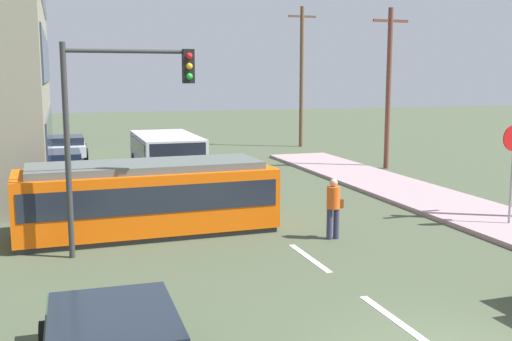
{
  "coord_description": "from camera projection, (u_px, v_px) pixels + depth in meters",
  "views": [
    {
      "loc": [
        -5.65,
        -7.34,
        4.4
      ],
      "look_at": [
        -0.59,
        8.41,
        1.84
      ],
      "focal_mm": 42.87,
      "sensor_mm": 36.0,
      "label": 1
    }
  ],
  "objects": [
    {
      "name": "ground_plane",
      "position": [
        259.0,
        221.0,
        18.69
      ],
      "size": [
        120.0,
        120.0,
        0.0
      ],
      "primitive_type": "plane",
      "color": "#444F38"
    },
    {
      "name": "city_bus",
      "position": [
        166.0,
        153.0,
        26.81
      ],
      "size": [
        2.56,
        5.6,
        1.86
      ],
      "color": "#B8BBBD",
      "rests_on": "ground"
    },
    {
      "name": "parked_sedan_furthest",
      "position": [
        68.0,
        146.0,
        33.18
      ],
      "size": [
        2.0,
        4.34,
        1.19
      ],
      "color": "silver",
      "rests_on": "ground"
    },
    {
      "name": "utility_pole_mid",
      "position": [
        389.0,
        86.0,
        28.81
      ],
      "size": [
        1.8,
        0.24,
        7.54
      ],
      "color": "brown",
      "rests_on": "ground"
    },
    {
      "name": "parked_sedan_mid",
      "position": [
        71.0,
        190.0,
        20.39
      ],
      "size": [
        2.2,
        4.54,
        1.19
      ],
      "color": "#26379A",
      "rests_on": "ground"
    },
    {
      "name": "lane_stripe_2",
      "position": [
        309.0,
        258.0,
        14.93
      ],
      "size": [
        0.16,
        2.4,
        0.01
      ],
      "primitive_type": "cube",
      "color": "silver",
      "rests_on": "ground"
    },
    {
      "name": "utility_pole_far",
      "position": [
        302.0,
        75.0,
        37.91
      ],
      "size": [
        1.8,
        0.24,
        8.62
      ],
      "color": "brown",
      "rests_on": "ground"
    },
    {
      "name": "traffic_light_mast",
      "position": [
        119.0,
        107.0,
        14.78
      ],
      "size": [
        3.17,
        0.33,
        5.19
      ],
      "color": "#333333",
      "rests_on": "ground"
    },
    {
      "name": "streetcar_tram",
      "position": [
        147.0,
        197.0,
        17.21
      ],
      "size": [
        7.18,
        2.74,
        2.01
      ],
      "color": "#E45609",
      "rests_on": "ground"
    },
    {
      "name": "lane_stripe_4",
      "position": [
        184.0,
        167.0,
        29.69
      ],
      "size": [
        0.16,
        2.4,
        0.01
      ],
      "primitive_type": "cube",
      "color": "silver",
      "rests_on": "ground"
    },
    {
      "name": "lane_stripe_3",
      "position": [
        214.0,
        189.0,
        24.05
      ],
      "size": [
        0.16,
        2.4,
        0.01
      ],
      "primitive_type": "cube",
      "color": "silver",
      "rests_on": "ground"
    },
    {
      "name": "lane_stripe_1",
      "position": [
        394.0,
        319.0,
        11.16
      ],
      "size": [
        0.16,
        2.4,
        0.01
      ],
      "primitive_type": "cube",
      "color": "silver",
      "rests_on": "ground"
    },
    {
      "name": "pedestrian_crossing",
      "position": [
        333.0,
        205.0,
        16.54
      ],
      "size": [
        0.51,
        0.36,
        1.67
      ],
      "color": "#333252",
      "rests_on": "ground"
    },
    {
      "name": "parked_sedan_far",
      "position": [
        60.0,
        164.0,
        26.47
      ],
      "size": [
        2.08,
        4.59,
        1.19
      ],
      "color": "#262E98",
      "rests_on": "ground"
    }
  ]
}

